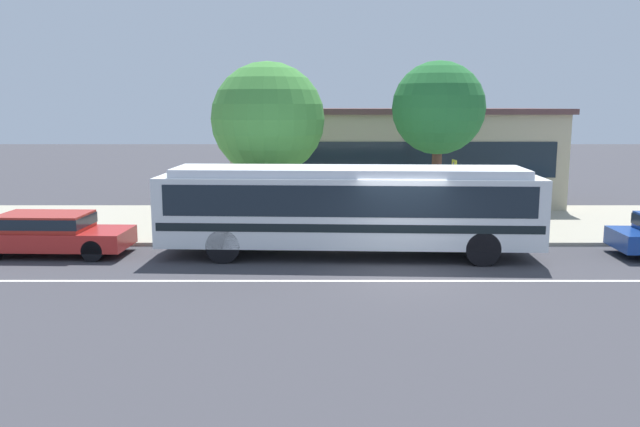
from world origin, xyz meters
The scene contains 10 objects.
ground_plane centered at (0.00, 0.00, 0.00)m, with size 120.00×120.00×0.00m, color #3B3B40.
sidewalk_slab centered at (0.00, 7.41, 0.06)m, with size 60.00×8.00×0.12m, color #A39D89.
lane_stripe_center centered at (0.00, -0.80, 0.00)m, with size 56.00×0.16×0.01m, color silver.
transit_bus centered at (-1.44, 2.06, 1.58)m, with size 11.44×2.94×2.71m.
sedan_behind_bus centered at (-10.60, 2.22, 0.73)m, with size 4.69×2.02×1.29m.
pedestrian_waiting_near_sign centered at (-4.17, 4.97, 1.10)m, with size 0.48×0.48×1.67m.
bus_stop_sign centered at (2.11, 4.03, 1.82)m, with size 0.08×0.44×2.66m.
street_tree_near_stop centered at (-4.20, 6.35, 4.05)m, with size 4.10×4.10×5.99m.
street_tree_mid_block centered at (1.95, 6.33, 4.43)m, with size 3.35×3.35×6.01m.
station_building centered at (1.04, 13.20, 2.21)m, with size 14.70×7.00×4.41m.
Camera 1 is at (-2.31, -17.16, 4.54)m, focal length 36.20 mm.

